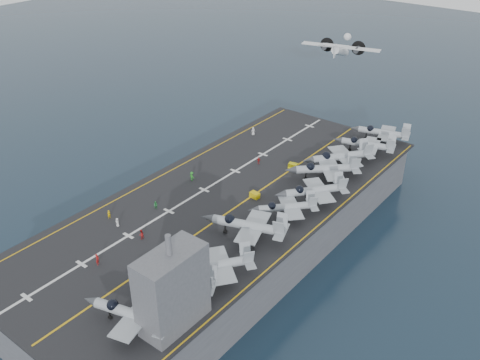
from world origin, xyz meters
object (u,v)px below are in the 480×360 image
Objects in this scene: fighter_jet_0 at (132,313)px; tow_cart_a at (182,254)px; island_superstructure at (171,281)px; transport_plane at (340,51)px.

fighter_jet_0 is 16.82m from tow_cart_a.
island_superstructure is 0.92× the size of fighter_jet_0.
tow_cart_a is 0.09× the size of transport_plane.
island_superstructure is 92.59m from transport_plane.
island_superstructure is 0.63× the size of transport_plane.
fighter_jet_0 is at bearing -133.48° from island_superstructure.
transport_plane reaches higher than island_superstructure.
transport_plane is at bearing 105.24° from island_superstructure.
island_superstructure reaches higher than tow_cart_a.
island_superstructure is at bearing 46.52° from fighter_jet_0.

